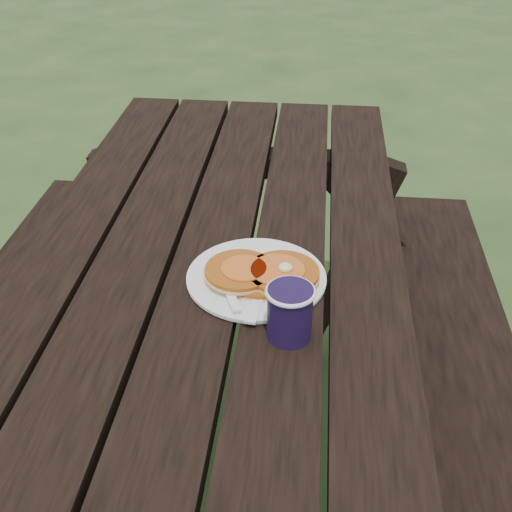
# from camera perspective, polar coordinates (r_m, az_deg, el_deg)

# --- Properties ---
(picnic_table) EXTENTS (1.36, 1.80, 0.75)m
(picnic_table) POSITION_cam_1_polar(r_m,az_deg,el_deg) (1.46, -3.85, -13.93)
(picnic_table) COLOR black
(picnic_table) RESTS_ON ground
(plate) EXTENTS (0.31, 0.31, 0.01)m
(plate) POSITION_cam_1_polar(r_m,az_deg,el_deg) (1.18, 0.04, -2.00)
(plate) COLOR white
(plate) RESTS_ON picnic_table
(pancake_stack) EXTENTS (0.21, 0.13, 0.04)m
(pancake_stack) POSITION_cam_1_polar(r_m,az_deg,el_deg) (1.16, 0.59, -1.57)
(pancake_stack) COLOR #B55A14
(pancake_stack) RESTS_ON plate
(knife) EXTENTS (0.04, 0.18, 0.00)m
(knife) POSITION_cam_1_polar(r_m,az_deg,el_deg) (1.14, 0.37, -3.14)
(knife) COLOR white
(knife) RESTS_ON plate
(fork) EXTENTS (0.09, 0.16, 0.01)m
(fork) POSITION_cam_1_polar(r_m,az_deg,el_deg) (1.13, -2.37, -3.25)
(fork) COLOR white
(fork) RESTS_ON plate
(coffee_cup) EXTENTS (0.08, 0.08, 0.09)m
(coffee_cup) POSITION_cam_1_polar(r_m,az_deg,el_deg) (1.03, 3.03, -4.80)
(coffee_cup) COLOR #190D32
(coffee_cup) RESTS_ON picnic_table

